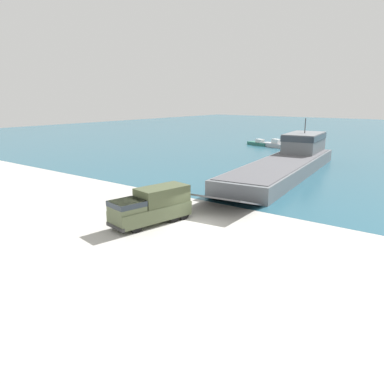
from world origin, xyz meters
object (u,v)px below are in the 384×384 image
at_px(landing_craft, 289,160).
at_px(moored_boat_b, 259,143).
at_px(military_truck, 152,206).
at_px(soldier_on_ramp, 138,206).
at_px(moored_boat_c, 275,144).

bearing_deg(landing_craft, moored_boat_b, 118.29).
bearing_deg(military_truck, landing_craft, -168.93).
xyz_separation_m(soldier_on_ramp, moored_boat_c, (-11.45, 54.08, -0.34)).
bearing_deg(military_truck, soldier_on_ramp, -95.61).
relative_size(soldier_on_ramp, moored_boat_b, 0.28).
bearing_deg(landing_craft, soldier_on_ramp, -101.44).
distance_m(landing_craft, military_truck, 29.81).
height_order(landing_craft, moored_boat_b, landing_craft).
distance_m(military_truck, moored_boat_c, 56.53).
xyz_separation_m(military_truck, moored_boat_b, (-18.39, 55.86, -1.12)).
xyz_separation_m(landing_craft, military_truck, (0.07, -29.81, -0.17)).
height_order(military_truck, moored_boat_b, military_truck).
bearing_deg(moored_boat_b, military_truck, -144.23).
distance_m(military_truck, soldier_on_ramp, 2.59).
height_order(soldier_on_ramp, moored_boat_b, soldier_on_ramp).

